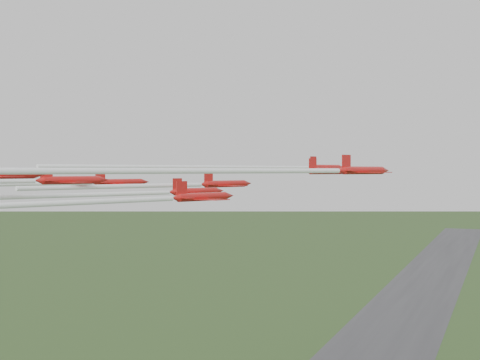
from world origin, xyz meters
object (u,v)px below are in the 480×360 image
at_px(jet_row3_right, 252,171).
at_px(jet_row4_right, 75,202).
at_px(jet_row3_left, 64,183).
at_px(jet_row2_left, 188,185).
at_px(jet_lead, 263,167).
at_px(jet_row3_mid, 100,194).
at_px(jet_row2_right, 271,171).

height_order(jet_row3_right, jet_row4_right, jet_row3_right).
distance_m(jet_row3_left, jet_row3_right, 50.31).
relative_size(jet_row2_left, jet_row3_left, 0.89).
bearing_deg(jet_lead, jet_row3_left, -134.15).
distance_m(jet_lead, jet_row4_right, 47.99).
xyz_separation_m(jet_lead, jet_row4_right, (-2.44, -47.79, -3.64)).
xyz_separation_m(jet_row3_left, jet_row3_right, (42.70, -26.52, 2.07)).
xyz_separation_m(jet_row2_left, jet_row3_left, (-19.64, -5.61, 0.21)).
bearing_deg(jet_lead, jet_row4_right, -69.51).
bearing_deg(jet_lead, jet_row2_left, -123.32).
relative_size(jet_lead, jet_row3_mid, 1.00).
distance_m(jet_row2_left, jet_row2_right, 18.71).
relative_size(jet_row3_left, jet_row4_right, 0.77).
distance_m(jet_row2_left, jet_row3_right, 39.62).
height_order(jet_row3_left, jet_row4_right, jet_row3_left).
bearing_deg(jet_row3_left, jet_row3_mid, -18.82).
relative_size(jet_row2_right, jet_row4_right, 0.74).
bearing_deg(jet_row3_mid, jet_row3_right, 0.86).
xyz_separation_m(jet_row2_left, jet_row3_mid, (-2.24, -21.43, -0.84)).
height_order(jet_row2_right, jet_row3_left, jet_row2_right).
bearing_deg(jet_row4_right, jet_row2_left, 120.80).
height_order(jet_row2_right, jet_row4_right, jet_row2_right).
distance_m(jet_row3_left, jet_row3_mid, 23.54).
height_order(jet_row2_right, jet_row3_right, jet_row3_right).
relative_size(jet_lead, jet_row2_left, 1.39).
bearing_deg(jet_row2_left, jet_row3_left, -141.97).
height_order(jet_row3_left, jet_row3_mid, jet_row3_left).
bearing_deg(jet_row3_left, jet_row2_left, 39.40).
height_order(jet_lead, jet_row3_right, jet_lead).
height_order(jet_row3_left, jet_row3_right, jet_row3_right).
distance_m(jet_row2_left, jet_row3_mid, 21.56).
bearing_deg(jet_row2_right, jet_row3_right, -48.66).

